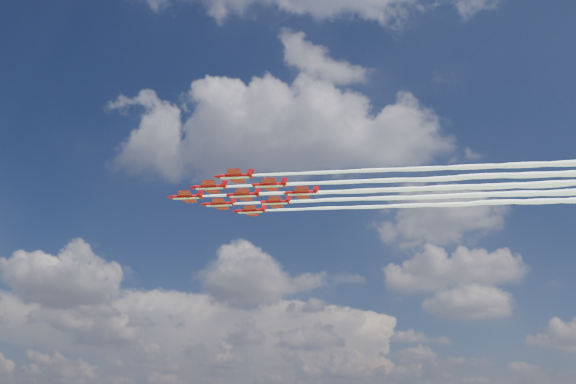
{
  "coord_description": "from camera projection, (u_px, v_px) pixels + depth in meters",
  "views": [
    {
      "loc": [
        36.59,
        -154.9,
        21.58
      ],
      "look_at": [
        14.2,
        0.02,
        85.82
      ],
      "focal_mm": 35.0,
      "sensor_mm": 36.0,
      "label": 1
    }
  ],
  "objects": [
    {
      "name": "jet_lead",
      "position": [
        356.0,
        191.0,
        166.9
      ],
      "size": [
        110.99,
        11.16,
        2.89
      ],
      "rotation": [
        0.0,
        0.0,
        0.05
      ],
      "color": "#AC090F"
    },
    {
      "name": "jet_row4_port",
      "position": [
        451.0,
        178.0,
        158.14
      ],
      "size": [
        110.99,
        11.16,
        2.89
      ],
      "rotation": [
        0.0,
        0.0,
        0.05
      ],
      "color": "#AC090F"
    },
    {
      "name": "jet_row2_starb",
      "position": [
        384.0,
        198.0,
        172.61
      ],
      "size": [
        110.99,
        11.16,
        2.89
      ],
      "rotation": [
        0.0,
        0.0,
        0.05
      ],
      "color": "#AC090F"
    },
    {
      "name": "jet_row2_port",
      "position": [
        388.0,
        180.0,
        159.66
      ],
      "size": [
        110.99,
        11.16,
        2.89
      ],
      "rotation": [
        0.0,
        0.0,
        0.05
      ],
      "color": "#AC090F"
    },
    {
      "name": "jet_row4_starb",
      "position": [
        443.0,
        196.0,
        171.08
      ],
      "size": [
        110.99,
        11.16,
        2.89
      ],
      "rotation": [
        0.0,
        0.0,
        0.05
      ],
      "color": "#AC090F"
    },
    {
      "name": "jet_row3_port",
      "position": [
        422.0,
        169.0,
        152.43
      ],
      "size": [
        110.99,
        11.16,
        2.89
      ],
      "rotation": [
        0.0,
        0.0,
        0.05
      ],
      "color": "#AC090F"
    },
    {
      "name": "jet_row3_starb",
      "position": [
        411.0,
        206.0,
        178.32
      ],
      "size": [
        110.99,
        11.16,
        2.89
      ],
      "rotation": [
        0.0,
        0.0,
        0.05
      ],
      "color": "#AC090F"
    },
    {
      "name": "jet_row3_centre",
      "position": [
        416.0,
        189.0,
        165.37
      ],
      "size": [
        110.99,
        11.16,
        2.89
      ],
      "rotation": [
        0.0,
        0.0,
        0.05
      ],
      "color": "#AC090F"
    },
    {
      "name": "jet_tail",
      "position": [
        477.0,
        186.0,
        163.85
      ],
      "size": [
        110.99,
        11.16,
        2.89
      ],
      "rotation": [
        0.0,
        0.0,
        0.05
      ],
      "color": "#AC090F"
    }
  ]
}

